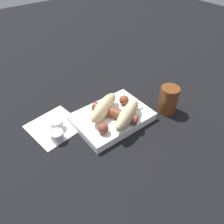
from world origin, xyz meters
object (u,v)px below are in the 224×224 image
(bread_roll, at_px, (115,111))
(drink_glass, at_px, (168,100))
(condiment_cup_near, at_px, (57,125))
(condiment_cup_far, at_px, (57,136))
(sausage, at_px, (114,113))
(food_tray, at_px, (112,117))

(bread_roll, relative_size, drink_glass, 1.95)
(condiment_cup_near, xyz_separation_m, condiment_cup_far, (0.02, 0.05, 0.00))
(bread_roll, bearing_deg, sausage, -77.97)
(food_tray, height_order, sausage, sausage)
(sausage, distance_m, drink_glass, 0.19)
(bread_roll, xyz_separation_m, condiment_cup_far, (0.18, -0.05, -0.04))
(bread_roll, height_order, condiment_cup_far, bread_roll)
(sausage, xyz_separation_m, condiment_cup_far, (0.18, -0.05, -0.03))
(condiment_cup_far, height_order, drink_glass, drink_glass)
(food_tray, xyz_separation_m, bread_roll, (0.00, 0.02, 0.04))
(food_tray, relative_size, condiment_cup_near, 6.02)
(bread_roll, distance_m, condiment_cup_near, 0.19)
(bread_roll, distance_m, drink_glass, 0.19)
(condiment_cup_far, bearing_deg, sausage, 165.34)
(condiment_cup_far, bearing_deg, drink_glass, 163.35)
(bread_roll, xyz_separation_m, sausage, (0.00, -0.00, -0.01))
(condiment_cup_far, relative_size, drink_glass, 0.42)
(food_tray, bearing_deg, sausage, 81.42)
(bread_roll, bearing_deg, food_tray, -94.28)
(condiment_cup_near, bearing_deg, condiment_cup_far, 64.18)
(bread_roll, relative_size, sausage, 1.10)
(sausage, xyz_separation_m, condiment_cup_near, (0.16, -0.09, -0.03))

